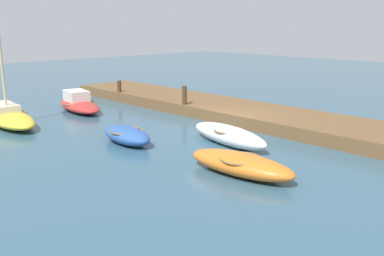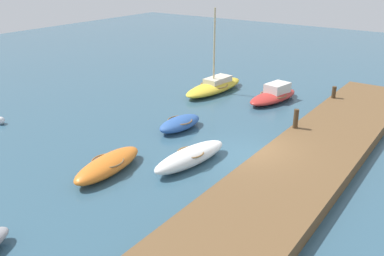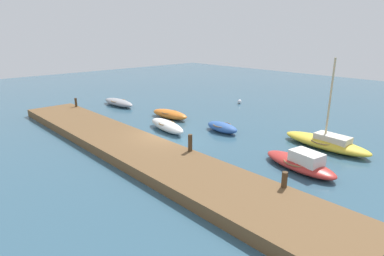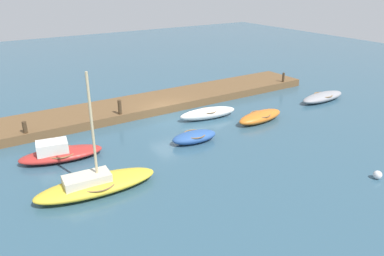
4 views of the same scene
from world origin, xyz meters
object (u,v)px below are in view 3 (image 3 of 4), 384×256
(motorboat_red, at_px, (301,163))
(rowboat_white, at_px, (167,126))
(dinghy_blue, at_px, (222,127))
(mooring_post_west, at_px, (76,102))
(rowboat_orange, at_px, (170,114))
(sailboat_yellow, at_px, (326,142))
(mooring_post_mid_east, at_px, (284,180))
(mooring_post_mid_west, at_px, (190,143))
(rowboat_grey, at_px, (119,102))
(marker_buoy, at_px, (239,102))

(motorboat_red, height_order, rowboat_white, motorboat_red)
(dinghy_blue, height_order, mooring_post_west, mooring_post_west)
(motorboat_red, relative_size, rowboat_orange, 1.16)
(sailboat_yellow, xyz_separation_m, rowboat_orange, (-12.57, -2.64, -0.05))
(rowboat_orange, bearing_deg, mooring_post_mid_east, -25.55)
(mooring_post_mid_west, xyz_separation_m, mooring_post_mid_east, (6.06, 0.00, -0.13))
(rowboat_white, height_order, mooring_post_west, mooring_post_west)
(sailboat_yellow, bearing_deg, dinghy_blue, -158.36)
(sailboat_yellow, distance_m, mooring_post_mid_west, 8.94)
(motorboat_red, bearing_deg, mooring_post_mid_east, -63.10)
(rowboat_grey, xyz_separation_m, mooring_post_mid_east, (21.47, -4.37, 0.61))
(dinghy_blue, relative_size, mooring_post_west, 3.67)
(rowboat_grey, relative_size, mooring_post_west, 5.63)
(sailboat_yellow, relative_size, motorboat_red, 1.26)
(motorboat_red, relative_size, rowboat_white, 1.06)
(rowboat_orange, xyz_separation_m, mooring_post_west, (-7.30, -5.08, 0.63))
(mooring_post_west, bearing_deg, sailboat_yellow, 21.23)
(mooring_post_mid_east, relative_size, marker_buoy, 1.68)
(rowboat_grey, relative_size, sailboat_yellow, 0.79)
(motorboat_red, bearing_deg, rowboat_grey, -172.53)
(motorboat_red, distance_m, rowboat_orange, 13.20)
(sailboat_yellow, height_order, rowboat_orange, sailboat_yellow)
(motorboat_red, relative_size, mooring_post_mid_west, 4.64)
(marker_buoy, bearing_deg, mooring_post_west, -118.83)
(rowboat_orange, xyz_separation_m, mooring_post_mid_east, (14.16, -5.08, 0.59))
(mooring_post_mid_west, height_order, marker_buoy, mooring_post_mid_west)
(rowboat_orange, xyz_separation_m, marker_buoy, (0.47, 9.02, -0.15))
(rowboat_white, xyz_separation_m, mooring_post_mid_west, (5.44, -2.64, 0.69))
(sailboat_yellow, height_order, marker_buoy, sailboat_yellow)
(sailboat_yellow, bearing_deg, marker_buoy, 156.04)
(rowboat_grey, bearing_deg, dinghy_blue, 2.77)
(rowboat_orange, distance_m, rowboat_white, 3.62)
(rowboat_orange, bearing_deg, mooring_post_west, -150.95)
(marker_buoy, bearing_deg, sailboat_yellow, -27.82)
(rowboat_white, bearing_deg, rowboat_grey, 178.28)
(rowboat_grey, relative_size, marker_buoy, 10.54)
(mooring_post_mid_west, bearing_deg, motorboat_red, 34.84)
(rowboat_orange, xyz_separation_m, dinghy_blue, (5.67, 0.43, -0.01))
(motorboat_red, relative_size, mooring_post_mid_east, 6.35)
(motorboat_red, xyz_separation_m, mooring_post_west, (-20.40, -3.48, 0.59))
(mooring_post_mid_west, bearing_deg, rowboat_white, 154.16)
(rowboat_white, height_order, mooring_post_mid_west, mooring_post_mid_west)
(motorboat_red, bearing_deg, rowboat_orange, -177.00)
(motorboat_red, height_order, mooring_post_mid_west, mooring_post_mid_west)
(mooring_post_mid_west, bearing_deg, rowboat_grey, 164.16)
(mooring_post_mid_east, bearing_deg, dinghy_blue, 147.03)
(rowboat_grey, bearing_deg, mooring_post_mid_west, -18.06)
(rowboat_grey, height_order, sailboat_yellow, sailboat_yellow)
(rowboat_orange, distance_m, mooring_post_mid_east, 15.06)
(sailboat_yellow, relative_size, rowboat_white, 1.33)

